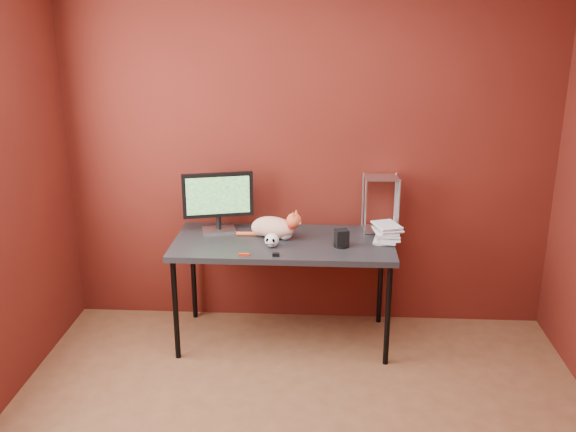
# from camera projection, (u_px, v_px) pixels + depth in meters

# --- Properties ---
(room) EXTENTS (3.52, 3.52, 2.61)m
(room) POSITION_uv_depth(u_px,v_px,m) (297.00, 202.00, 2.85)
(room) COLOR brown
(room) RESTS_ON ground
(desk) EXTENTS (1.50, 0.70, 0.75)m
(desk) POSITION_uv_depth(u_px,v_px,m) (284.00, 248.00, 4.39)
(desk) COLOR black
(desk) RESTS_ON ground
(monitor) EXTENTS (0.49, 0.21, 0.43)m
(monitor) POSITION_uv_depth(u_px,v_px,m) (218.00, 199.00, 4.48)
(monitor) COLOR #B1B0B6
(monitor) RESTS_ON desk
(cat) EXTENTS (0.46, 0.28, 0.22)m
(cat) POSITION_uv_depth(u_px,v_px,m) (274.00, 227.00, 4.41)
(cat) COLOR #C25129
(cat) RESTS_ON desk
(skull_mug) EXTENTS (0.10, 0.10, 0.09)m
(skull_mug) POSITION_uv_depth(u_px,v_px,m) (272.00, 240.00, 4.25)
(skull_mug) COLOR silver
(skull_mug) RESTS_ON desk
(speaker) EXTENTS (0.10, 0.10, 0.12)m
(speaker) POSITION_uv_depth(u_px,v_px,m) (342.00, 239.00, 4.25)
(speaker) COLOR black
(speaker) RESTS_ON desk
(book_stack) EXTENTS (0.21, 0.25, 1.23)m
(book_stack) POSITION_uv_depth(u_px,v_px,m) (380.00, 151.00, 4.20)
(book_stack) COLOR beige
(book_stack) RESTS_ON desk
(wire_rack) EXTENTS (0.24, 0.20, 0.40)m
(wire_rack) POSITION_uv_depth(u_px,v_px,m) (381.00, 204.00, 4.51)
(wire_rack) COLOR #B1B0B6
(wire_rack) RESTS_ON desk
(pocket_knife) EXTENTS (0.07, 0.02, 0.01)m
(pocket_knife) POSITION_uv_depth(u_px,v_px,m) (244.00, 255.00, 4.11)
(pocket_knife) COLOR #AF220D
(pocket_knife) RESTS_ON desk
(black_gadget) EXTENTS (0.05, 0.03, 0.02)m
(black_gadget) POSITION_uv_depth(u_px,v_px,m) (276.00, 255.00, 4.10)
(black_gadget) COLOR black
(black_gadget) RESTS_ON desk
(washer) EXTENTS (0.04, 0.04, 0.00)m
(washer) POSITION_uv_depth(u_px,v_px,m) (277.00, 255.00, 4.11)
(washer) COLOR #B1B0B6
(washer) RESTS_ON desk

